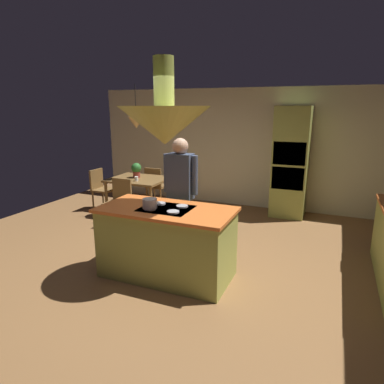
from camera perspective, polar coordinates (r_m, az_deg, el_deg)
ground at (r=4.81m, az=-3.02°, el=-12.61°), size 8.16×8.16×0.00m
wall_back at (r=7.60m, az=8.32°, el=7.27°), size 6.80×0.10×2.55m
kitchen_island at (r=4.46m, az=-4.23°, el=-8.33°), size 1.71×0.87×0.94m
oven_tower at (r=7.03m, az=16.14°, el=4.77°), size 0.66×0.62×2.18m
dining_table at (r=6.95m, az=-8.92°, el=1.50°), size 1.13×0.93×0.76m
person_at_island at (r=4.95m, az=-1.92°, el=0.52°), size 0.53×0.23×1.73m
range_hood at (r=4.12m, az=-4.61°, el=11.41°), size 1.10×1.10×1.00m
pendant_light_over_table at (r=6.80m, az=-9.31°, el=11.40°), size 0.32×0.32×0.82m
chair_facing_island at (r=6.43m, az=-12.06°, el=-1.14°), size 0.40×0.40×0.87m
chair_by_back_wall at (r=7.56m, az=-6.15°, el=1.37°), size 0.40×0.40×0.87m
chair_at_corner at (r=7.52m, az=-15.01°, el=0.88°), size 0.40×0.40×0.87m
potted_plant_on_table at (r=6.99m, az=-9.29°, el=3.76°), size 0.20×0.20×0.30m
cup_on_table at (r=6.68m, az=-9.29°, el=2.20°), size 0.07×0.07×0.09m
cooking_pot_on_cooktop at (r=4.25m, az=-7.08°, el=-1.90°), size 0.18×0.18×0.12m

